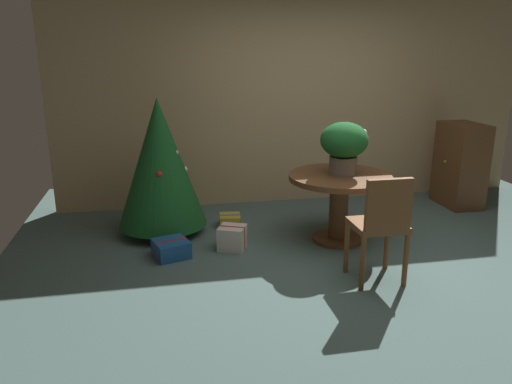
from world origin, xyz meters
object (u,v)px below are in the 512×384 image
object	(u,v)px
wooden_chair_near	(381,223)
gift_box_blue	(171,249)
round_dining_table	(339,192)
flower_vase	(344,144)
gift_box_gold	(230,221)
holiday_tree	(160,163)
wooden_cabinet	(460,165)
gift_box_cream	(232,238)

from	to	relation	value
wooden_chair_near	gift_box_blue	world-z (taller)	wooden_chair_near
round_dining_table	flower_vase	bearing A→B (deg)	37.04
flower_vase	gift_box_gold	size ratio (longest dim) A/B	2.02
round_dining_table	holiday_tree	world-z (taller)	holiday_tree
wooden_cabinet	wooden_chair_near	bearing A→B (deg)	-136.29
gift_box_blue	wooden_cabinet	world-z (taller)	wooden_cabinet
wooden_cabinet	gift_box_gold	bearing A→B (deg)	-175.50
gift_box_gold	wooden_cabinet	xyz separation A→B (m)	(2.93, 0.23, 0.45)
gift_box_blue	round_dining_table	bearing A→B (deg)	2.79
flower_vase	holiday_tree	size ratio (longest dim) A/B	0.36
flower_vase	wooden_chair_near	world-z (taller)	flower_vase
holiday_tree	gift_box_gold	distance (m)	1.01
gift_box_gold	round_dining_table	bearing A→B (deg)	-31.11
round_dining_table	wooden_chair_near	distance (m)	0.97
gift_box_cream	flower_vase	bearing A→B (deg)	1.92
wooden_chair_near	gift_box_cream	distance (m)	1.52
round_dining_table	wooden_chair_near	world-z (taller)	wooden_chair_near
wooden_chair_near	gift_box_cream	world-z (taller)	wooden_chair_near
wooden_chair_near	gift_box_gold	distance (m)	1.95
wooden_chair_near	gift_box_gold	size ratio (longest dim) A/B	3.63
gift_box_cream	round_dining_table	bearing A→B (deg)	0.65
wooden_chair_near	gift_box_gold	xyz separation A→B (m)	(-1.03, 1.59, -0.47)
gift_box_gold	wooden_chair_near	bearing A→B (deg)	-57.08
flower_vase	wooden_chair_near	distance (m)	1.10
round_dining_table	wooden_chair_near	bearing A→B (deg)	-90.00
round_dining_table	wooden_chair_near	size ratio (longest dim) A/B	1.10
holiday_tree	round_dining_table	bearing A→B (deg)	-18.52
gift_box_blue	gift_box_cream	xyz separation A→B (m)	(0.60, 0.07, 0.04)
flower_vase	wooden_chair_near	xyz separation A→B (m)	(-0.03, -0.99, -0.47)
round_dining_table	gift_box_gold	xyz separation A→B (m)	(-1.03, 0.62, -0.45)
round_dining_table	holiday_tree	size ratio (longest dim) A/B	0.71
round_dining_table	wooden_cabinet	size ratio (longest dim) A/B	0.99
wooden_chair_near	holiday_tree	world-z (taller)	holiday_tree
wooden_chair_near	holiday_tree	xyz separation A→B (m)	(-1.76, 1.56, 0.23)
flower_vase	gift_box_cream	world-z (taller)	flower_vase
wooden_chair_near	holiday_tree	bearing A→B (deg)	138.46
wooden_chair_near	gift_box_blue	xyz separation A→B (m)	(-1.70, 0.89, -0.46)
gift_box_gold	gift_box_cream	size ratio (longest dim) A/B	0.79
holiday_tree	gift_box_gold	world-z (taller)	holiday_tree
gift_box_blue	wooden_cabinet	distance (m)	3.74
gift_box_cream	wooden_cabinet	world-z (taller)	wooden_cabinet
flower_vase	gift_box_blue	xyz separation A→B (m)	(-1.73, -0.11, -0.93)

